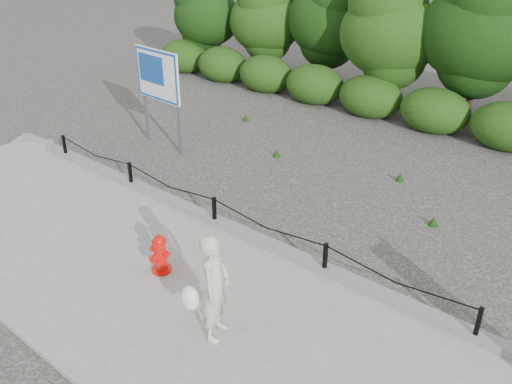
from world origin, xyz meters
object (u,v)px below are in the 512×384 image
Objects in this scene: pedestrian at (213,288)px; fire_hydrant at (160,254)px; concrete_block at (34,146)px; advertising_sign at (158,80)px.

fire_hydrant is at bearing 50.15° from pedestrian.
concrete_block is (-8.08, 1.92, -0.64)m from pedestrian.
fire_hydrant is 0.28× the size of advertising_sign.
pedestrian is 7.42m from advertising_sign.
advertising_sign reaches higher than pedestrian.
fire_hydrant is at bearing -38.70° from advertising_sign.
pedestrian is at bearing -24.04° from fire_hydrant.
concrete_block is at bearing 160.38° from fire_hydrant.
pedestrian is (1.74, -0.53, 0.46)m from fire_hydrant.
fire_hydrant is 1.87m from pedestrian.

